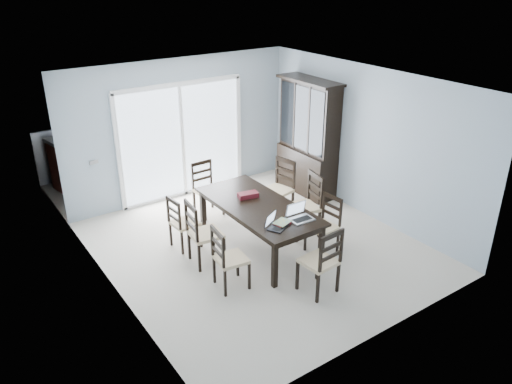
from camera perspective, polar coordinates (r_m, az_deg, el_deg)
floor at (r=7.94m, az=0.23°, el=-6.31°), size 5.00×5.00×0.00m
ceiling at (r=6.97m, az=0.26°, el=12.36°), size 5.00×5.00×0.00m
back_wall at (r=9.40m, az=-8.58°, el=7.12°), size 4.50×0.02×2.60m
wall_left at (r=6.45m, az=-16.39°, el=-1.97°), size 0.02×5.00×2.60m
wall_right at (r=8.76m, az=12.46°, el=5.52°), size 0.02×5.00×2.60m
balcony at (r=10.71m, az=-10.54°, el=1.49°), size 4.50×2.00×0.10m
railing at (r=11.37m, az=-12.91°, el=5.89°), size 4.50×0.06×1.10m
dining_table at (r=7.62m, az=0.23°, el=-1.96°), size 1.00×2.20×0.75m
china_hutch at (r=9.53m, az=5.96°, el=6.07°), size 0.50×1.38×2.20m
sliding_door at (r=9.44m, az=-8.44°, el=5.85°), size 2.52×0.05×2.18m
chair_left_near at (r=6.73m, az=-3.58°, el=-6.91°), size 0.46×0.44×1.06m
chair_left_mid at (r=7.27m, az=-6.52°, el=-4.00°), size 0.49×0.48×1.17m
chair_left_far at (r=7.75m, az=-8.71°, el=-2.92°), size 0.42×0.41×1.01m
chair_right_near at (r=7.69m, az=8.11°, el=-2.96°), size 0.43×0.42×1.04m
chair_right_mid at (r=8.10m, az=6.03°, el=-0.69°), size 0.54×0.53×1.20m
chair_right_far at (r=8.72m, az=2.88°, el=1.20°), size 0.53×0.52×1.17m
chair_end_near at (r=6.64m, az=7.82°, el=-7.21°), size 0.46×0.47×1.14m
chair_end_far at (r=8.82m, az=-5.84°, el=1.11°), size 0.43×0.44×1.10m
laptop_dark at (r=6.91m, az=2.56°, el=-3.72°), size 0.36×0.32×0.21m
laptop_silver at (r=7.14m, az=5.23°, el=-2.79°), size 0.35×0.25×0.23m
book_stack at (r=7.01m, az=2.98°, el=-3.57°), size 0.28×0.25×0.04m
cell_phone at (r=7.08m, az=5.12°, el=-3.51°), size 0.12×0.07×0.01m
game_box at (r=7.80m, az=-0.93°, el=-0.35°), size 0.34×0.22×0.08m
hot_tub at (r=10.24m, az=-15.64°, el=3.34°), size 2.33×2.16×1.04m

